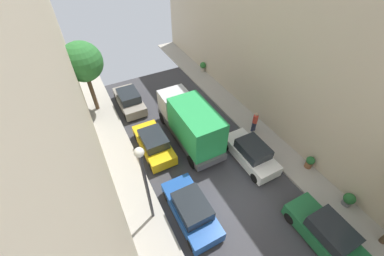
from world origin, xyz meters
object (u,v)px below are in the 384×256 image
potted_plant_0 (310,162)px  lamp_post (144,177)px  parked_car_right_2 (251,153)px  delivery_truck (190,122)px  street_tree_2 (82,62)px  parked_car_left_3 (154,143)px  parked_car_right_1 (327,234)px  potted_plant_1 (349,199)px  parked_car_left_4 (129,100)px  pedestrian (255,121)px  potted_plant_3 (203,66)px  parked_car_left_2 (191,209)px

potted_plant_0 → lamp_post: (-10.26, 1.56, 3.14)m
parked_car_right_2 → delivery_truck: 4.59m
potted_plant_0 → street_tree_2: bearing=130.4°
parked_car_left_3 → parked_car_right_1: size_ratio=1.00×
parked_car_right_1 → delivery_truck: 10.07m
parked_car_right_2 → potted_plant_1: (2.81, -5.31, -0.11)m
parked_car_left_3 → parked_car_left_4: size_ratio=1.00×
pedestrian → street_tree_2: (-9.95, 8.37, 3.35)m
potted_plant_1 → parked_car_left_3: bearing=131.8°
potted_plant_0 → parked_car_left_3: bearing=143.4°
parked_car_left_3 → potted_plant_1: size_ratio=4.89×
lamp_post → parked_car_left_4: bearing=79.6°
delivery_truck → potted_plant_3: delivery_truck is taller
parked_car_right_1 → potted_plant_1: parked_car_right_1 is taller
parked_car_left_4 → parked_car_right_1: 16.58m
parked_car_left_2 → parked_car_right_1: (5.40, -4.35, 0.00)m
parked_car_right_1 → lamp_post: 9.52m
parked_car_left_2 → potted_plant_0: (8.36, -0.61, -0.09)m
parked_car_left_2 → parked_car_left_3: bearing=90.0°
parked_car_left_3 → parked_car_right_1: (5.40, -9.96, 0.00)m
potted_plant_0 → parked_car_left_2: bearing=175.8°
parked_car_right_2 → potted_plant_0: bearing=-38.3°
parked_car_left_2 → delivery_truck: (2.70, 5.28, 1.07)m
parked_car_left_2 → parked_car_right_2: size_ratio=1.00×
parked_car_right_2 → lamp_post: bearing=-173.9°
parked_car_left_3 → potted_plant_3: size_ratio=4.33×
parked_car_left_3 → potted_plant_0: parked_car_left_3 is taller
parked_car_left_4 → delivery_truck: 6.70m
potted_plant_1 → potted_plant_3: size_ratio=0.89×
parked_car_left_3 → pedestrian: size_ratio=2.44×
parked_car_right_2 → lamp_post: (-7.30, -0.78, 3.05)m
street_tree_2 → parked_car_left_4: bearing=-19.6°
delivery_truck → pedestrian: delivery_truck is taller
parked_car_right_2 → lamp_post: lamp_post is taller
street_tree_2 → lamp_post: size_ratio=1.05×
parked_car_left_2 → potted_plant_3: parked_car_left_2 is taller
lamp_post → pedestrian: bearing=17.5°
parked_car_right_1 → parked_car_right_2: bearing=90.0°
delivery_truck → lamp_post: (-4.60, -4.34, 1.98)m
parked_car_right_1 → lamp_post: lamp_post is taller
parked_car_left_4 → parked_car_right_2: (5.40, -9.59, 0.00)m
parked_car_left_4 → pedestrian: pedestrian is taller
parked_car_right_2 → lamp_post: size_ratio=0.76×
pedestrian → potted_plant_0: bearing=-77.5°
parked_car_left_4 → lamp_post: lamp_post is taller
parked_car_left_2 → delivery_truck: size_ratio=0.64×
parked_car_left_3 → delivery_truck: bearing=-6.8°
parked_car_left_3 → parked_car_right_2: bearing=-35.7°
parked_car_left_2 → street_tree_2: (-2.58, 12.24, 3.70)m
parked_car_right_2 → street_tree_2: size_ratio=0.73×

